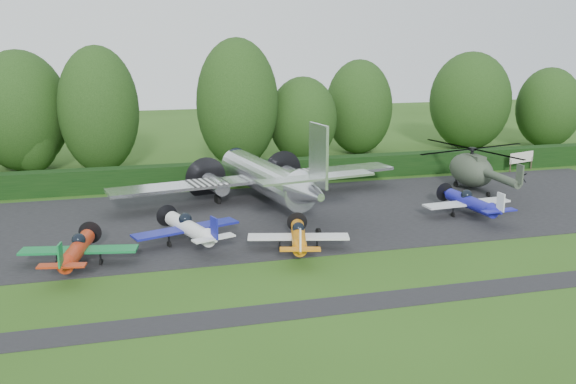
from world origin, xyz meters
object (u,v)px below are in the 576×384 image
object	(u,v)px
light_plane_blue	(471,202)
light_plane_white	(190,228)
light_plane_orange	(298,236)
sign_board	(521,158)
helicopter	(472,167)
light_plane_red	(77,250)
transport_plane	(266,177)

from	to	relation	value
light_plane_blue	light_plane_white	bearing A→B (deg)	-172.31
light_plane_orange	sign_board	xyz separation A→B (m)	(27.33, 17.30, 0.25)
light_plane_blue	helicopter	distance (m)	8.86
light_plane_red	light_plane_orange	world-z (taller)	light_plane_red
light_plane_blue	helicopter	xyz separation A→B (m)	(4.48, 7.60, 0.85)
light_plane_blue	transport_plane	bearing A→B (deg)	155.86
light_plane_blue	helicopter	world-z (taller)	helicopter
light_plane_blue	sign_board	world-z (taller)	light_plane_blue
light_plane_white	light_plane_orange	world-z (taller)	light_plane_white
transport_plane	light_plane_blue	size ratio (longest dim) A/B	3.35
light_plane_red	light_plane_orange	size ratio (longest dim) A/B	1.07
light_plane_blue	sign_board	xyz separation A→B (m)	(13.16, 13.08, 0.16)
light_plane_orange	light_plane_blue	world-z (taller)	light_plane_blue
light_plane_white	light_plane_blue	distance (m)	20.44
light_plane_blue	sign_board	distance (m)	18.55
light_plane_white	light_plane_blue	world-z (taller)	light_plane_white
light_plane_blue	sign_board	bearing A→B (deg)	49.32
light_plane_orange	light_plane_white	bearing A→B (deg)	139.58
light_plane_orange	light_plane_blue	distance (m)	14.79
light_plane_orange	sign_board	size ratio (longest dim) A/B	2.00
transport_plane	light_plane_white	world-z (taller)	transport_plane
sign_board	light_plane_blue	bearing A→B (deg)	-118.37
light_plane_white	sign_board	bearing A→B (deg)	41.90
helicopter	light_plane_orange	bearing A→B (deg)	-148.98
light_plane_red	light_plane_blue	xyz separation A→B (m)	(27.05, 3.53, 0.03)
transport_plane	light_plane_red	world-z (taller)	transport_plane
light_plane_red	light_plane_blue	distance (m)	27.28
transport_plane	sign_board	bearing A→B (deg)	22.10
light_plane_red	sign_board	world-z (taller)	light_plane_red
transport_plane	sign_board	xyz separation A→B (m)	(26.69, 5.68, -0.89)
helicopter	sign_board	xyz separation A→B (m)	(8.68, 5.48, -0.69)
light_plane_white	sign_board	distance (m)	36.45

